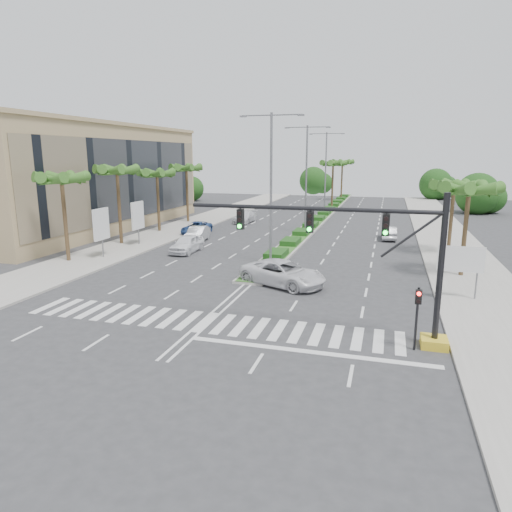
# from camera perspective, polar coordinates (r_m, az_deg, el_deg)

# --- Properties ---
(ground) EXTENTS (160.00, 160.00, 0.00)m
(ground) POSITION_cam_1_polar(r_m,az_deg,el_deg) (24.90, -6.31, -8.24)
(ground) COLOR #333335
(ground) RESTS_ON ground
(footpath_right) EXTENTS (6.00, 120.00, 0.15)m
(footpath_right) POSITION_cam_1_polar(r_m,az_deg,el_deg) (42.81, 24.08, -0.34)
(footpath_right) COLOR gray
(footpath_right) RESTS_ON ground
(footpath_left) EXTENTS (6.00, 120.00, 0.15)m
(footpath_left) POSITION_cam_1_polar(r_m,az_deg,el_deg) (48.82, -13.91, 1.85)
(footpath_left) COLOR gray
(footpath_left) RESTS_ON ground
(median) EXTENTS (2.20, 75.00, 0.20)m
(median) POSITION_cam_1_polar(r_m,az_deg,el_deg) (67.64, 8.40, 4.98)
(median) COLOR gray
(median) RESTS_ON ground
(median_grass) EXTENTS (1.80, 75.00, 0.04)m
(median_grass) POSITION_cam_1_polar(r_m,az_deg,el_deg) (67.62, 8.40, 5.09)
(median_grass) COLOR #275C1F
(median_grass) RESTS_ON median
(building) EXTENTS (12.00, 36.00, 12.00)m
(building) POSITION_cam_1_polar(r_m,az_deg,el_deg) (59.07, -20.49, 9.02)
(building) COLOR tan
(building) RESTS_ON ground
(signal_gantry) EXTENTS (12.60, 1.20, 7.20)m
(signal_gantry) POSITION_cam_1_polar(r_m,az_deg,el_deg) (22.12, 16.28, -1.94)
(signal_gantry) COLOR gold
(signal_gantry) RESTS_ON ground
(pedestrian_signal) EXTENTS (0.28, 0.36, 3.00)m
(pedestrian_signal) POSITION_cam_1_polar(r_m,az_deg,el_deg) (21.91, 19.53, -6.16)
(pedestrian_signal) COLOR black
(pedestrian_signal) RESTS_ON ground
(direction_sign) EXTENTS (2.70, 0.11, 3.40)m
(direction_sign) POSITION_cam_1_polar(r_m,az_deg,el_deg) (30.46, 24.20, -0.62)
(direction_sign) COLOR slate
(direction_sign) RESTS_ON ground
(billboard_near) EXTENTS (0.18, 2.10, 4.35)m
(billboard_near) POSITION_cam_1_polar(r_m,az_deg,el_deg) (41.34, -18.79, 3.73)
(billboard_near) COLOR slate
(billboard_near) RESTS_ON ground
(billboard_far) EXTENTS (0.18, 2.10, 4.35)m
(billboard_far) POSITION_cam_1_polar(r_m,az_deg,el_deg) (46.33, -14.57, 4.88)
(billboard_far) COLOR slate
(billboard_far) RESTS_ON ground
(palm_left_near) EXTENTS (4.57, 4.68, 7.55)m
(palm_left_near) POSITION_cam_1_polar(r_m,az_deg,el_deg) (40.59, -23.13, 8.55)
(palm_left_near) COLOR brown
(palm_left_near) RESTS_ON ground
(palm_left_mid) EXTENTS (4.57, 4.68, 7.95)m
(palm_left_mid) POSITION_cam_1_polar(r_m,az_deg,el_deg) (47.05, -16.98, 9.88)
(palm_left_mid) COLOR brown
(palm_left_mid) RESTS_ON ground
(palm_left_far) EXTENTS (4.57, 4.68, 7.35)m
(palm_left_far) POSITION_cam_1_polar(r_m,az_deg,el_deg) (53.96, -12.27, 9.78)
(palm_left_far) COLOR brown
(palm_left_far) RESTS_ON ground
(palm_left_end) EXTENTS (4.57, 4.68, 7.75)m
(palm_left_end) POSITION_cam_1_polar(r_m,az_deg,el_deg) (61.10, -8.69, 10.57)
(palm_left_end) COLOR brown
(palm_left_end) RESTS_ON ground
(palm_right_near) EXTENTS (4.57, 4.68, 7.05)m
(palm_right_near) POSITION_cam_1_polar(r_m,az_deg,el_deg) (35.98, 25.07, 7.22)
(palm_right_near) COLOR brown
(palm_right_near) RESTS_ON ground
(palm_right_far) EXTENTS (4.57, 4.68, 6.75)m
(palm_right_far) POSITION_cam_1_polar(r_m,az_deg,el_deg) (43.90, 23.51, 7.72)
(palm_right_far) COLOR brown
(palm_right_far) RESTS_ON ground
(palm_median_a) EXTENTS (4.57, 4.68, 8.05)m
(palm_median_a) POSITION_cam_1_polar(r_m,az_deg,el_deg) (77.02, 9.62, 11.12)
(palm_median_a) COLOR brown
(palm_median_a) RESTS_ON ground
(palm_median_b) EXTENTS (4.57, 4.68, 8.05)m
(palm_median_b) POSITION_cam_1_polar(r_m,az_deg,el_deg) (91.93, 10.75, 11.28)
(palm_median_b) COLOR brown
(palm_median_b) RESTS_ON ground
(streetlight_near) EXTENTS (5.10, 0.25, 12.00)m
(streetlight_near) POSITION_cam_1_polar(r_m,az_deg,el_deg) (36.66, 1.90, 9.40)
(streetlight_near) COLOR slate
(streetlight_near) RESTS_ON ground
(streetlight_mid) EXTENTS (5.10, 0.25, 12.00)m
(streetlight_mid) POSITION_cam_1_polar(r_m,az_deg,el_deg) (52.29, 6.31, 10.26)
(streetlight_mid) COLOR slate
(streetlight_mid) RESTS_ON ground
(streetlight_far) EXTENTS (5.10, 0.25, 12.00)m
(streetlight_far) POSITION_cam_1_polar(r_m,az_deg,el_deg) (68.10, 8.70, 10.69)
(streetlight_far) COLOR slate
(streetlight_far) RESTS_ON ground
(car_parked_a) EXTENTS (1.89, 4.69, 1.60)m
(car_parked_a) POSITION_cam_1_polar(r_m,az_deg,el_deg) (42.50, -8.63, 1.52)
(car_parked_a) COLOR white
(car_parked_a) RESTS_ON ground
(car_parked_b) EXTENTS (2.27, 4.94, 1.57)m
(car_parked_b) POSITION_cam_1_polar(r_m,az_deg,el_deg) (47.60, -7.35, 2.72)
(car_parked_b) COLOR silver
(car_parked_b) RESTS_ON ground
(car_parked_c) EXTENTS (2.28, 4.90, 1.36)m
(car_parked_c) POSITION_cam_1_polar(r_m,az_deg,el_deg) (52.49, -7.44, 3.51)
(car_parked_c) COLOR #2D4D8C
(car_parked_c) RESTS_ON ground
(car_parked_d) EXTENTS (2.34, 5.24, 1.49)m
(car_parked_d) POSITION_cam_1_polar(r_m,az_deg,el_deg) (61.04, -1.38, 4.92)
(car_parked_d) COLOR silver
(car_parked_d) RESTS_ON ground
(car_crossing) EXTENTS (6.74, 4.98, 1.70)m
(car_crossing) POSITION_cam_1_polar(r_m,az_deg,el_deg) (31.40, 3.39, -2.16)
(car_crossing) COLOR silver
(car_crossing) RESTS_ON ground
(car_right) EXTENTS (1.67, 4.32, 1.40)m
(car_right) POSITION_cam_1_polar(r_m,az_deg,el_deg) (50.57, 16.27, 2.80)
(car_right) COLOR #BDBCC1
(car_right) RESTS_ON ground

